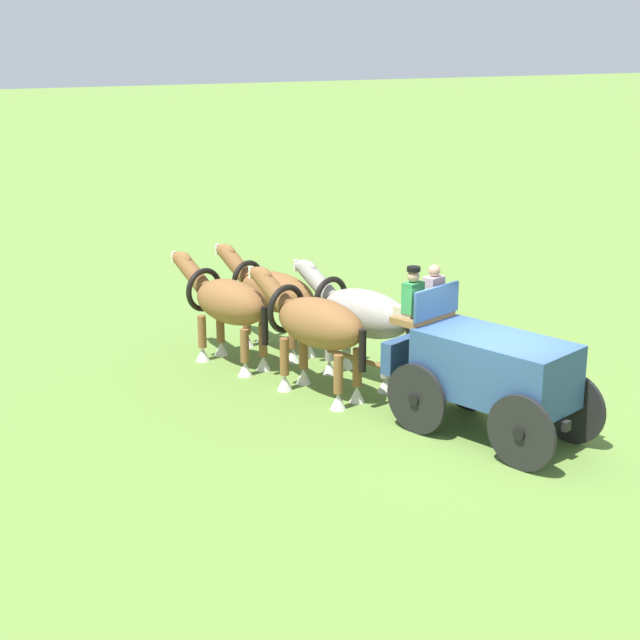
{
  "coord_description": "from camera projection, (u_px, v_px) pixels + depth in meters",
  "views": [
    {
      "loc": [
        -12.86,
        9.81,
        6.85
      ],
      "look_at": [
        4.17,
        1.25,
        1.2
      ],
      "focal_mm": 55.27,
      "sensor_mm": 36.0,
      "label": 1
    }
  ],
  "objects": [
    {
      "name": "draft_horse_rear_near",
      "position": [
        315.0,
        325.0,
        18.81
      ],
      "size": [
        3.04,
        1.57,
        2.29
      ],
      "color": "brown",
      "rests_on": "ground"
    },
    {
      "name": "draft_horse_lead_off",
      "position": [
        272.0,
        293.0,
        21.49
      ],
      "size": [
        3.07,
        1.52,
        2.16
      ],
      "color": "brown",
      "rests_on": "ground"
    },
    {
      "name": "show_wagon",
      "position": [
        487.0,
        368.0,
        16.94
      ],
      "size": [
        5.64,
        2.64,
        2.84
      ],
      "color": "#2D4C7A",
      "rests_on": "ground"
    },
    {
      "name": "draft_horse_lead_near",
      "position": [
        227.0,
        303.0,
        20.59
      ],
      "size": [
        2.94,
        1.51,
        2.21
      ],
      "color": "brown",
      "rests_on": "ground"
    },
    {
      "name": "draft_horse_rear_off",
      "position": [
        361.0,
        314.0,
        19.72
      ],
      "size": [
        3.12,
        1.59,
        2.22
      ],
      "color": "#9E998E",
      "rests_on": "ground"
    },
    {
      "name": "ground_plane",
      "position": [
        491.0,
        437.0,
        17.19
      ],
      "size": [
        220.0,
        220.0,
        0.0
      ],
      "primitive_type": "plane",
      "color": "olive"
    }
  ]
}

